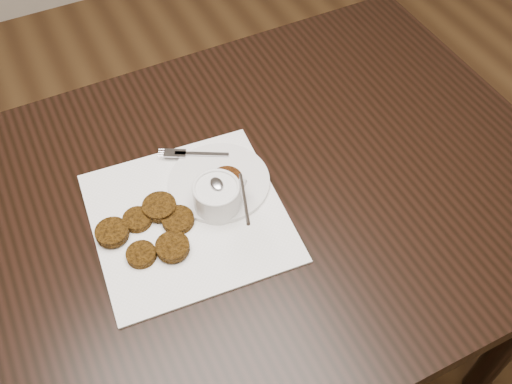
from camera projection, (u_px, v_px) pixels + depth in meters
table at (227, 305)px, 1.34m from camera, size 1.30×0.84×0.75m
napkin at (189, 217)px, 1.03m from camera, size 0.35×0.35×0.00m
sauce_ramekin at (216, 186)px, 0.99m from camera, size 0.12×0.12×0.12m
patty_cluster at (151, 226)px, 1.00m from camera, size 0.20×0.20×0.02m
plate_with_patty at (219, 180)px, 1.06m from camera, size 0.25×0.25×0.03m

